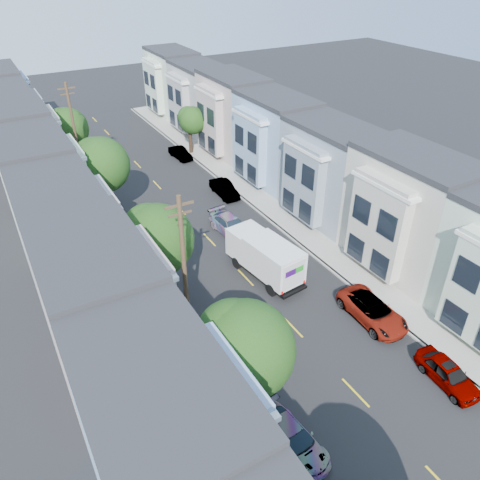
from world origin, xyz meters
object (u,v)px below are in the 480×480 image
object	(u,v)px
utility_pole_far	(76,135)
parked_left_c	(225,348)
tree_d	(100,166)
lead_sedan	(231,226)
tree_b	(243,351)
tree_e	(67,129)
tree_c	(156,241)
parked_left_b	(292,438)
parked_right_b	(373,311)
parked_right_c	(224,189)
parked_right_a	(448,374)
parked_right_d	(180,153)
fedex_truck	(265,256)
parked_left_d	(154,251)
tree_far_r	(192,121)
utility_pole_near	(185,275)

from	to	relation	value
utility_pole_far	parked_left_c	distance (m)	28.45
tree_d	lead_sedan	xyz separation A→B (m)	(8.41, -7.12, -4.57)
tree_b	tree_e	size ratio (longest dim) A/B	1.13
lead_sedan	tree_c	bearing A→B (deg)	-150.53
tree_b	tree_e	bearing A→B (deg)	90.00
tree_d	parked_left_c	distance (m)	19.82
tree_e	parked_left_b	bearing A→B (deg)	-87.96
tree_e	tree_b	bearing A→B (deg)	-90.00
tree_c	tree_b	bearing A→B (deg)	-90.00
parked_right_b	parked_right_c	xyz separation A→B (m)	(0.00, 20.50, -0.02)
tree_e	utility_pole_far	world-z (taller)	utility_pole_far
parked_right_a	parked_right_d	bearing A→B (deg)	94.83
fedex_truck	parked_left_d	bearing A→B (deg)	129.11
lead_sedan	parked_right_a	xyz separation A→B (m)	(2.79, -19.95, -0.05)
tree_c	tree_far_r	bearing A→B (deg)	60.75
utility_pole_near	parked_right_d	distance (m)	29.81
tree_b	parked_left_c	xyz separation A→B (m)	(1.40, 4.50, -4.53)
tree_e	parked_left_d	bearing A→B (deg)	-86.13
parked_left_b	parked_right_b	world-z (taller)	parked_right_b
parked_right_a	parked_right_b	size ratio (longest dim) A/B	0.81
fedex_truck	parked_right_d	size ratio (longest dim) A/B	1.75
tree_far_r	utility_pole_near	size ratio (longest dim) A/B	0.54
parked_left_b	parked_left_d	distance (m)	18.61
tree_c	tree_e	world-z (taller)	tree_c
parked_right_d	utility_pole_near	bearing A→B (deg)	-117.19
parked_right_a	tree_far_r	bearing A→B (deg)	91.82
tree_d	parked_right_d	bearing A→B (deg)	41.99
tree_b	parked_right_b	bearing A→B (deg)	13.08
tree_d	tree_far_r	world-z (taller)	tree_d
tree_b	parked_left_c	bearing A→B (deg)	72.69
utility_pole_near	parked_left_c	xyz separation A→B (m)	(1.40, -2.05, -4.54)
tree_d	tree_e	world-z (taller)	tree_d
tree_c	tree_e	size ratio (longest dim) A/B	1.11
parked_left_c	parked_right_b	bearing A→B (deg)	-15.52
tree_far_r	parked_right_c	world-z (taller)	tree_far_r
utility_pole_near	tree_far_r	bearing A→B (deg)	64.80
tree_b	utility_pole_near	world-z (taller)	utility_pole_near
parked_right_c	parked_right_d	size ratio (longest dim) A/B	1.13
tree_far_r	parked_left_d	size ratio (longest dim) A/B	1.20
tree_c	utility_pole_near	xyz separation A→B (m)	(0.00, -4.48, 0.17)
tree_d	utility_pole_far	size ratio (longest dim) A/B	0.77
tree_d	parked_right_b	bearing A→B (deg)	-62.04
tree_far_r	parked_left_d	xyz separation A→B (m)	(-11.79, -18.35, -3.16)
utility_pole_near	fedex_truck	world-z (taller)	utility_pole_near
tree_e	parked_left_c	distance (m)	32.73
parked_right_b	parked_right_d	distance (m)	31.19
tree_e	parked_left_b	xyz separation A→B (m)	(1.40, -39.35, -3.82)
utility_pole_far	lead_sedan	world-z (taller)	utility_pole_far
parked_right_b	parked_right_a	bearing A→B (deg)	-87.89
lead_sedan	parked_right_c	xyz separation A→B (m)	(2.79, 6.50, -0.04)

